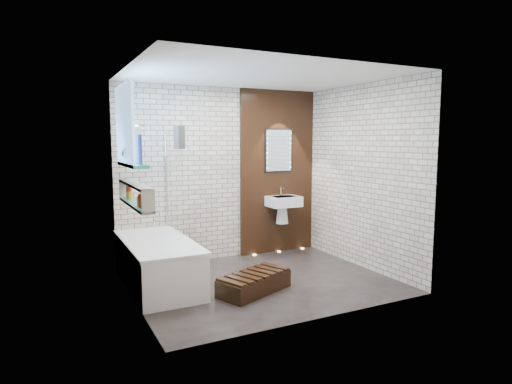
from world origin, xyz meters
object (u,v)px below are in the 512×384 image
bathtub (158,263)px  led_mirror (279,150)px  washbasin (283,205)px  walnut_step (254,284)px  bath_screen (174,180)px

bathtub → led_mirror: led_mirror is taller
bathtub → led_mirror: 2.68m
bathtub → washbasin: (2.17, 0.62, 0.50)m
bathtub → led_mirror: (2.17, 0.78, 1.36)m
bathtub → washbasin: washbasin is taller
washbasin → walnut_step: size_ratio=0.63×
bath_screen → washbasin: (1.82, 0.18, -0.49)m
bath_screen → washbasin: bearing=5.8°
bathtub → walnut_step: (0.97, -0.75, -0.19)m
washbasin → led_mirror: led_mirror is taller
led_mirror → bath_screen: bearing=-169.3°
bathtub → bath_screen: bearing=51.1°
walnut_step → led_mirror: bearing=51.9°
bath_screen → walnut_step: bearing=-62.5°
led_mirror → walnut_step: (-1.20, -1.53, -1.55)m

